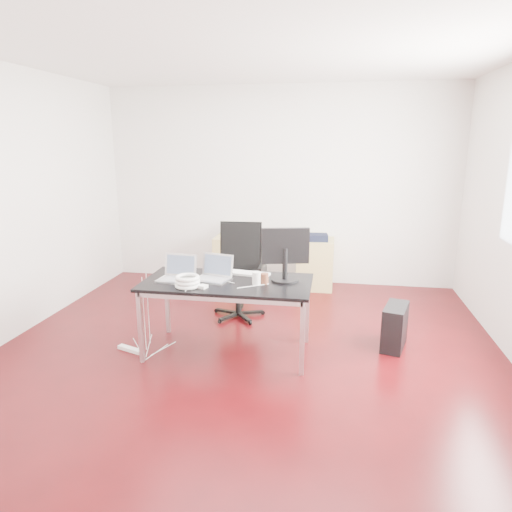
% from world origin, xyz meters
% --- Properties ---
extents(room_shell, '(5.00, 5.00, 5.00)m').
position_xyz_m(room_shell, '(0.04, 0.00, 1.40)').
color(room_shell, '#360608').
rests_on(room_shell, ground).
extents(desk, '(1.60, 0.80, 0.73)m').
position_xyz_m(desk, '(-0.19, 0.00, 0.68)').
color(desk, black).
rests_on(desk, ground).
extents(office_chair, '(0.50, 0.52, 1.08)m').
position_xyz_m(office_chair, '(-0.29, 1.02, 0.61)').
color(office_chair, black).
rests_on(office_chair, ground).
extents(filing_cabinet_left, '(0.50, 0.50, 0.70)m').
position_xyz_m(filing_cabinet_left, '(-0.62, 2.23, 0.35)').
color(filing_cabinet_left, tan).
rests_on(filing_cabinet_left, ground).
extents(filing_cabinet_right, '(0.50, 0.50, 0.70)m').
position_xyz_m(filing_cabinet_right, '(0.56, 2.23, 0.35)').
color(filing_cabinet_right, tan).
rests_on(filing_cabinet_right, ground).
extents(pc_tower, '(0.31, 0.49, 0.44)m').
position_xyz_m(pc_tower, '(1.44, 0.39, 0.22)').
color(pc_tower, black).
rests_on(pc_tower, ground).
extents(wastebasket, '(0.24, 0.24, 0.28)m').
position_xyz_m(wastebasket, '(-0.25, 2.25, 0.14)').
color(wastebasket, black).
rests_on(wastebasket, ground).
extents(power_strip, '(0.30, 0.16, 0.04)m').
position_xyz_m(power_strip, '(-1.14, -0.16, 0.02)').
color(power_strip, white).
rests_on(power_strip, ground).
extents(laptop_left, '(0.36, 0.29, 0.23)m').
position_xyz_m(laptop_left, '(-0.67, -0.02, 0.79)').
color(laptop_left, silver).
rests_on(laptop_left, desk).
extents(laptop_right, '(0.38, 0.33, 0.23)m').
position_xyz_m(laptop_right, '(-0.32, 0.04, 0.79)').
color(laptop_right, silver).
rests_on(laptop_right, desk).
extents(monitor, '(0.45, 0.26, 0.51)m').
position_xyz_m(monitor, '(0.36, 0.12, 1.01)').
color(monitor, black).
rests_on(monitor, desk).
extents(keyboard, '(0.46, 0.21, 0.02)m').
position_xyz_m(keyboard, '(-0.03, 0.25, 0.74)').
color(keyboard, white).
rests_on(keyboard, desk).
extents(cup_white, '(0.08, 0.08, 0.12)m').
position_xyz_m(cup_white, '(0.11, -0.05, 0.79)').
color(cup_white, white).
rests_on(cup_white, desk).
extents(cup_brown, '(0.08, 0.08, 0.10)m').
position_xyz_m(cup_brown, '(0.18, -0.02, 0.78)').
color(cup_brown, brown).
rests_on(cup_brown, desk).
extents(cable_coil, '(0.24, 0.24, 0.11)m').
position_xyz_m(cable_coil, '(-0.50, -0.24, 0.78)').
color(cable_coil, white).
rests_on(cable_coil, desk).
extents(power_adapter, '(0.09, 0.09, 0.03)m').
position_xyz_m(power_adapter, '(-0.35, -0.25, 0.74)').
color(power_adapter, white).
rests_on(power_adapter, desk).
extents(speaker, '(0.10, 0.10, 0.18)m').
position_xyz_m(speaker, '(-0.63, 2.28, 0.79)').
color(speaker, '#9E9E9E').
rests_on(speaker, filing_cabinet_left).
extents(navy_garment, '(0.32, 0.27, 0.09)m').
position_xyz_m(navy_garment, '(0.57, 2.15, 0.74)').
color(navy_garment, black).
rests_on(navy_garment, filing_cabinet_right).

